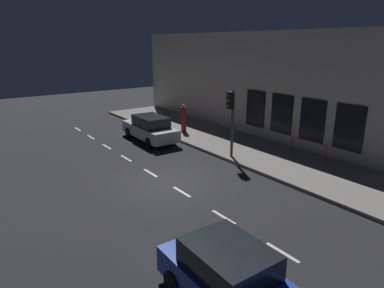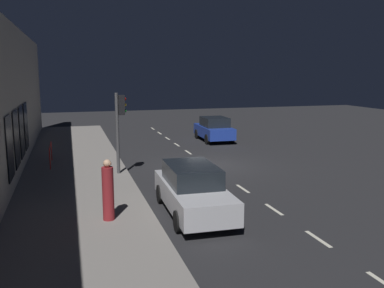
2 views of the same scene
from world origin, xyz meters
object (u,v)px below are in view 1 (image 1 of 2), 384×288
Objects in this scene: pedestrian_0 at (184,119)px; parked_car_1 at (150,128)px; traffic_light at (231,111)px; parked_car_0 at (231,280)px.

parked_car_1 is at bearing 132.53° from pedestrian_0.
traffic_light is 1.89× the size of pedestrian_0.
parked_car_0 is 2.08× the size of pedestrian_0.
parked_car_1 is 2.47× the size of pedestrian_0.
parked_car_1 is (5.44, 13.33, 0.00)m from parked_car_0.
traffic_light reaches higher than pedestrian_0.
pedestrian_0 reaches higher than parked_car_1.
parked_car_0 is at bearing -173.38° from pedestrian_0.
parked_car_1 is (-1.61, 5.54, -1.76)m from traffic_light.
traffic_light is 0.91× the size of parked_car_0.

